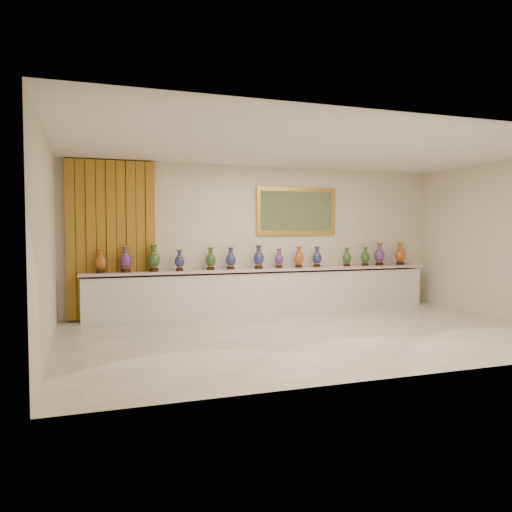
{
  "coord_description": "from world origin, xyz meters",
  "views": [
    {
      "loc": [
        -3.53,
        -7.27,
        1.69
      ],
      "look_at": [
        -0.42,
        1.7,
        1.19
      ],
      "focal_mm": 35.0,
      "sensor_mm": 36.0,
      "label": 1
    }
  ],
  "objects": [
    {
      "name": "ground",
      "position": [
        0.0,
        0.0,
        0.0
      ],
      "size": [
        8.0,
        8.0,
        0.0
      ],
      "primitive_type": "plane",
      "color": "beige",
      "rests_on": "ground"
    },
    {
      "name": "room",
      "position": [
        -2.42,
        2.44,
        1.59
      ],
      "size": [
        8.0,
        8.0,
        8.0
      ],
      "color": "beige",
      "rests_on": "ground"
    },
    {
      "name": "counter",
      "position": [
        0.0,
        2.27,
        0.44
      ],
      "size": [
        7.28,
        0.48,
        0.9
      ],
      "color": "white",
      "rests_on": "ground"
    },
    {
      "name": "vase_0",
      "position": [
        -3.24,
        2.24,
        1.1
      ],
      "size": [
        0.27,
        0.27,
        0.45
      ],
      "rotation": [
        0.0,
        0.0,
        0.38
      ],
      "color": "black",
      "rests_on": "counter"
    },
    {
      "name": "vase_1",
      "position": [
        -2.79,
        2.25,
        1.12
      ],
      "size": [
        0.28,
        0.28,
        0.49
      ],
      "rotation": [
        0.0,
        0.0,
        -0.3
      ],
      "color": "black",
      "rests_on": "counter"
    },
    {
      "name": "vase_2",
      "position": [
        -2.28,
        2.23,
        1.13
      ],
      "size": [
        0.31,
        0.31,
        0.51
      ],
      "rotation": [
        0.0,
        0.0,
        -0.4
      ],
      "color": "black",
      "rests_on": "counter"
    },
    {
      "name": "vase_3",
      "position": [
        -1.79,
        2.24,
        1.08
      ],
      "size": [
        0.22,
        0.22,
        0.41
      ],
      "rotation": [
        0.0,
        0.0,
        -0.16
      ],
      "color": "black",
      "rests_on": "counter"
    },
    {
      "name": "vase_4",
      "position": [
        -1.16,
        2.27,
        1.1
      ],
      "size": [
        0.21,
        0.21,
        0.44
      ],
      "rotation": [
        0.0,
        0.0,
        -0.02
      ],
      "color": "black",
      "rests_on": "counter"
    },
    {
      "name": "vase_5",
      "position": [
        -0.76,
        2.26,
        1.1
      ],
      "size": [
        0.23,
        0.23,
        0.44
      ],
      "rotation": [
        0.0,
        0.0,
        0.12
      ],
      "color": "black",
      "rests_on": "counter"
    },
    {
      "name": "vase_6",
      "position": [
        -0.18,
        2.21,
        1.11
      ],
      "size": [
        0.23,
        0.23,
        0.48
      ],
      "rotation": [
        0.0,
        0.0,
        0.03
      ],
      "color": "black",
      "rests_on": "counter"
    },
    {
      "name": "vase_7",
      "position": [
        0.29,
        2.29,
        1.08
      ],
      "size": [
        0.21,
        0.21,
        0.41
      ],
      "rotation": [
        0.0,
        0.0,
        0.12
      ],
      "color": "black",
      "rests_on": "counter"
    },
    {
      "name": "vase_8",
      "position": [
        0.72,
        2.25,
        1.1
      ],
      "size": [
        0.27,
        0.27,
        0.44
      ],
      "rotation": [
        0.0,
        0.0,
        0.38
      ],
      "color": "black",
      "rests_on": "counter"
    },
    {
      "name": "vase_9",
      "position": [
        1.15,
        2.26,
        1.1
      ],
      "size": [
        0.24,
        0.24,
        0.44
      ],
      "rotation": [
        0.0,
        0.0,
        -0.22
      ],
      "color": "black",
      "rests_on": "counter"
    },
    {
      "name": "vase_10",
      "position": [
        1.85,
        2.24,
        1.08
      ],
      "size": [
        0.25,
        0.25,
        0.41
      ],
      "rotation": [
        0.0,
        0.0,
        -0.41
      ],
      "color": "black",
      "rests_on": "counter"
    },
    {
      "name": "vase_11",
      "position": [
        2.31,
        2.26,
        1.09
      ],
      "size": [
        0.23,
        0.23,
        0.42
      ],
      "rotation": [
        0.0,
        0.0,
        0.25
      ],
      "color": "black",
      "rests_on": "counter"
    },
    {
      "name": "vase_12",
      "position": [
        2.66,
        2.24,
        1.13
      ],
      "size": [
        0.29,
        0.29,
        0.5
      ],
      "rotation": [
        0.0,
        0.0,
        -0.3
      ],
      "color": "black",
      "rests_on": "counter"
    },
    {
      "name": "vase_13",
      "position": [
        3.23,
        2.27,
        1.13
      ],
      "size": [
        0.23,
        0.23,
        0.5
      ],
      "rotation": [
        0.0,
        0.0,
        -0.01
      ],
      "color": "black",
      "rests_on": "counter"
    },
    {
      "name": "label_card",
      "position": [
        -1.29,
        2.13,
        0.9
      ],
      "size": [
        0.1,
        0.06,
        0.0
      ],
      "primitive_type": "cube",
      "color": "white",
      "rests_on": "counter"
    }
  ]
}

